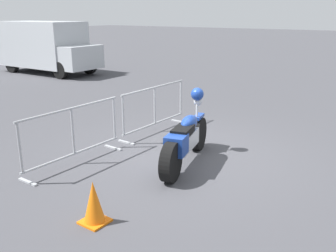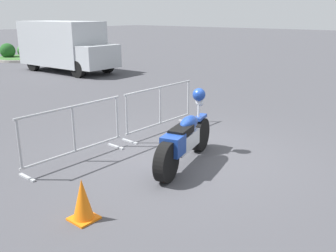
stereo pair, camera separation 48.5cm
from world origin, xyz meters
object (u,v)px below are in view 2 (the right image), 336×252
object	(u,v)px
crowd_barrier_far	(160,108)
traffic_cone	(83,200)
delivery_van	(65,45)
motorcycle	(185,139)
crowd_barrier_near	(74,133)

from	to	relation	value
crowd_barrier_far	traffic_cone	bearing A→B (deg)	-153.74
delivery_van	motorcycle	bearing A→B (deg)	-28.42
motorcycle	delivery_van	xyz separation A→B (m)	(5.48, 11.25, 0.75)
delivery_van	traffic_cone	bearing A→B (deg)	-37.16
motorcycle	crowd_barrier_near	distance (m)	2.04
motorcycle	crowd_barrier_near	size ratio (longest dim) A/B	1.00
motorcycle	crowd_barrier_near	xyz separation A→B (m)	(-1.20, 1.64, 0.06)
motorcycle	crowd_barrier_far	distance (m)	2.04
motorcycle	delivery_van	distance (m)	12.54
crowd_barrier_near	crowd_barrier_far	world-z (taller)	same
motorcycle	traffic_cone	bearing A→B (deg)	167.84
crowd_barrier_near	traffic_cone	size ratio (longest dim) A/B	3.79
traffic_cone	motorcycle	bearing A→B (deg)	3.37
motorcycle	crowd_barrier_far	size ratio (longest dim) A/B	1.00
crowd_barrier_near	traffic_cone	bearing A→B (deg)	-124.09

